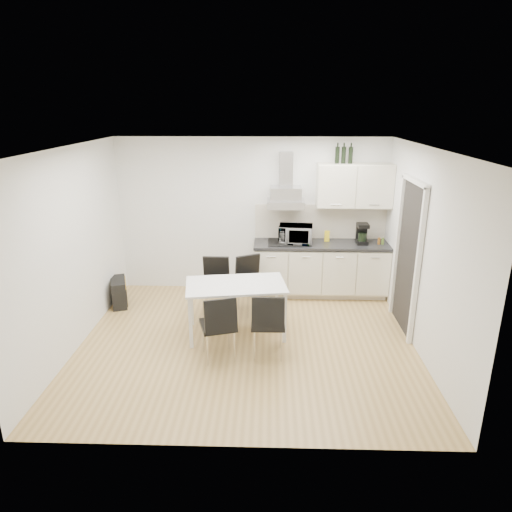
{
  "coord_description": "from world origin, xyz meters",
  "views": [
    {
      "loc": [
        0.29,
        -5.53,
        3.09
      ],
      "look_at": [
        0.11,
        0.44,
        1.1
      ],
      "focal_mm": 32.0,
      "sensor_mm": 36.0,
      "label": 1
    }
  ],
  "objects_px": {
    "dining_table": "(236,290)",
    "chair_far_left": "(215,288)",
    "chair_near_left": "(218,326)",
    "kitchenette": "(323,247)",
    "chair_far_right": "(253,285)",
    "chair_near_right": "(268,324)",
    "guitar_amp": "(119,292)",
    "floor_speaker": "(220,281)"
  },
  "relations": [
    {
      "from": "chair_near_left",
      "to": "chair_far_left",
      "type": "bearing_deg",
      "value": 81.16
    },
    {
      "from": "kitchenette",
      "to": "chair_far_right",
      "type": "relative_size",
      "value": 2.86
    },
    {
      "from": "dining_table",
      "to": "chair_near_left",
      "type": "height_order",
      "value": "chair_near_left"
    },
    {
      "from": "chair_far_right",
      "to": "chair_near_left",
      "type": "bearing_deg",
      "value": 46.0
    },
    {
      "from": "kitchenette",
      "to": "guitar_amp",
      "type": "distance_m",
      "value": 3.41
    },
    {
      "from": "dining_table",
      "to": "chair_far_left",
      "type": "relative_size",
      "value": 1.65
    },
    {
      "from": "kitchenette",
      "to": "floor_speaker",
      "type": "bearing_deg",
      "value": 174.62
    },
    {
      "from": "chair_far_left",
      "to": "guitar_amp",
      "type": "bearing_deg",
      "value": -9.7
    },
    {
      "from": "guitar_amp",
      "to": "chair_near_right",
      "type": "bearing_deg",
      "value": -50.13
    },
    {
      "from": "dining_table",
      "to": "chair_far_right",
      "type": "height_order",
      "value": "chair_far_right"
    },
    {
      "from": "dining_table",
      "to": "chair_far_left",
      "type": "distance_m",
      "value": 0.74
    },
    {
      "from": "chair_far_left",
      "to": "chair_near_right",
      "type": "xyz_separation_m",
      "value": [
        0.81,
        -1.18,
        0.0
      ]
    },
    {
      "from": "dining_table",
      "to": "chair_near_right",
      "type": "distance_m",
      "value": 0.76
    },
    {
      "from": "kitchenette",
      "to": "chair_near_left",
      "type": "relative_size",
      "value": 2.86
    },
    {
      "from": "chair_near_left",
      "to": "guitar_amp",
      "type": "height_order",
      "value": "chair_near_left"
    },
    {
      "from": "chair_far_right",
      "to": "chair_near_right",
      "type": "relative_size",
      "value": 1.0
    },
    {
      "from": "chair_far_right",
      "to": "guitar_amp",
      "type": "distance_m",
      "value": 2.19
    },
    {
      "from": "dining_table",
      "to": "chair_far_left",
      "type": "bearing_deg",
      "value": 112.36
    },
    {
      "from": "dining_table",
      "to": "chair_near_left",
      "type": "relative_size",
      "value": 1.65
    },
    {
      "from": "chair_far_left",
      "to": "chair_near_right",
      "type": "relative_size",
      "value": 1.0
    },
    {
      "from": "guitar_amp",
      "to": "dining_table",
      "type": "bearing_deg",
      "value": -43.42
    },
    {
      "from": "chair_near_right",
      "to": "guitar_amp",
      "type": "height_order",
      "value": "chair_near_right"
    },
    {
      "from": "chair_far_left",
      "to": "chair_near_right",
      "type": "height_order",
      "value": "same"
    },
    {
      "from": "chair_near_right",
      "to": "floor_speaker",
      "type": "bearing_deg",
      "value": 110.46
    },
    {
      "from": "kitchenette",
      "to": "chair_near_left",
      "type": "height_order",
      "value": "kitchenette"
    },
    {
      "from": "chair_near_left",
      "to": "guitar_amp",
      "type": "relative_size",
      "value": 1.56
    },
    {
      "from": "dining_table",
      "to": "guitar_amp",
      "type": "xyz_separation_m",
      "value": [
        -1.96,
        0.91,
        -0.45
      ]
    },
    {
      "from": "chair_near_right",
      "to": "guitar_amp",
      "type": "bearing_deg",
      "value": 147.8
    },
    {
      "from": "guitar_amp",
      "to": "floor_speaker",
      "type": "relative_size",
      "value": 2.08
    },
    {
      "from": "guitar_amp",
      "to": "chair_near_left",
      "type": "bearing_deg",
      "value": -59.77
    },
    {
      "from": "chair_far_left",
      "to": "floor_speaker",
      "type": "xyz_separation_m",
      "value": [
        -0.04,
        1.02,
        -0.3
      ]
    },
    {
      "from": "floor_speaker",
      "to": "chair_near_right",
      "type": "bearing_deg",
      "value": -92.31
    },
    {
      "from": "floor_speaker",
      "to": "kitchenette",
      "type": "bearing_deg",
      "value": -28.8
    },
    {
      "from": "kitchenette",
      "to": "floor_speaker",
      "type": "height_order",
      "value": "kitchenette"
    },
    {
      "from": "chair_far_left",
      "to": "guitar_amp",
      "type": "height_order",
      "value": "chair_far_left"
    },
    {
      "from": "chair_far_right",
      "to": "floor_speaker",
      "type": "xyz_separation_m",
      "value": [
        -0.61,
        0.92,
        -0.3
      ]
    },
    {
      "from": "chair_near_left",
      "to": "floor_speaker",
      "type": "xyz_separation_m",
      "value": [
        -0.22,
        2.28,
        -0.3
      ]
    },
    {
      "from": "guitar_amp",
      "to": "kitchenette",
      "type": "bearing_deg",
      "value": -9.01
    },
    {
      "from": "chair_near_right",
      "to": "floor_speaker",
      "type": "xyz_separation_m",
      "value": [
        -0.85,
        2.2,
        -0.3
      ]
    },
    {
      "from": "kitchenette",
      "to": "chair_near_right",
      "type": "xyz_separation_m",
      "value": [
        -0.91,
        -2.04,
        -0.39
      ]
    },
    {
      "from": "chair_far_right",
      "to": "dining_table",
      "type": "bearing_deg",
      "value": 45.5
    },
    {
      "from": "chair_far_right",
      "to": "chair_near_left",
      "type": "relative_size",
      "value": 1.0
    }
  ]
}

